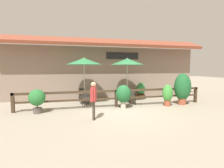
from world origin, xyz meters
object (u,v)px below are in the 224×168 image
Objects in this scene: potted_plant_corner_fern at (37,99)px; potted_plant_broad_leaf at (168,94)px; patio_umbrella_near at (84,61)px; chair_near_streetside at (86,97)px; chair_middle_wallside at (123,92)px; pedestrian at (94,96)px; potted_plant_entrance_palm at (182,88)px; dining_table_middle at (127,93)px; dining_table_near at (85,94)px; potted_plant_tall_tropical at (123,95)px; chair_middle_streetside at (131,96)px; potted_plant_small_flowering at (141,90)px; chair_near_wallside at (82,94)px; patio_umbrella_middle at (127,62)px.

potted_plant_corner_fern is 0.94× the size of potted_plant_broad_leaf.
chair_near_streetside is (0.01, -0.71, -2.03)m from patio_umbrella_near.
pedestrian reaches higher than chair_middle_wallside.
potted_plant_entrance_palm is (2.88, -2.45, 0.50)m from chair_middle_wallside.
patio_umbrella_near is 3.34m from dining_table_middle.
potted_plant_broad_leaf is at bearing -52.67° from pedestrian.
potted_plant_tall_tropical is (1.87, -1.78, 0.18)m from dining_table_near.
chair_middle_wallside is 3.17m from potted_plant_broad_leaf.
potted_plant_tall_tropical is at bearing -121.85° from chair_middle_streetside.
potted_plant_tall_tropical is at bearing 79.97° from chair_middle_wallside.
potted_plant_broad_leaf is 4.70m from pedestrian.
dining_table_near is at bearing 22.37° from chair_middle_wallside.
patio_umbrella_near is 2.57× the size of potted_plant_small_flowering.
potted_plant_entrance_palm reaches higher than chair_middle_wallside.
dining_table_middle is 0.76m from chair_middle_streetside.
potted_plant_tall_tropical reaches higher than chair_near_wallside.
chair_near_streetside is 2.16m from potted_plant_tall_tropical.
patio_umbrella_middle is at bearing -20.17° from pedestrian.
chair_near_wallside is 6.12m from potted_plant_entrance_palm.
pedestrian reaches higher than potted_plant_corner_fern.
patio_umbrella_near reaches higher than chair_middle_wallside.
dining_table_near and dining_table_middle have the same top height.
potted_plant_broad_leaf is (4.45, -1.87, 0.10)m from dining_table_near.
potted_plant_entrance_palm is 5.73m from pedestrian.
potted_plant_broad_leaf is at bearing -22.73° from patio_umbrella_near.
pedestrian is (0.12, -4.14, 0.52)m from chair_near_wallside.
dining_table_middle is at bearing 99.21° from chair_middle_streetside.
patio_umbrella_near is 2.15m from chair_near_wallside.
chair_middle_streetside is 0.48× the size of potted_plant_entrance_palm.
patio_umbrella_middle is at bearing 63.43° from dining_table_middle.
chair_near_wallside is 2.72m from chair_middle_wallside.
patio_umbrella_near is at bearing 157.27° from potted_plant_broad_leaf.
dining_table_near is 0.71m from chair_near_streetside.
potted_plant_entrance_palm is (2.82, -1.69, 0.43)m from dining_table_middle.
potted_plant_tall_tropical is at bearing -30.16° from pedestrian.
chair_middle_streetside is (2.71, -0.78, -0.06)m from dining_table_near.
chair_middle_wallside reaches higher than dining_table_middle.
potted_plant_small_flowering is at bearing -24.28° from pedestrian.
pedestrian is (-5.47, -1.71, 0.02)m from potted_plant_entrance_palm.
dining_table_middle is (-0.00, -0.00, -1.97)m from patio_umbrella_middle.
potted_plant_entrance_palm is 3.19m from potted_plant_small_flowering.
chair_middle_wallside is 5.60m from potted_plant_corner_fern.
chair_near_wallside is 1.00× the size of chair_middle_wallside.
chair_near_wallside is (-0.10, 1.42, 0.00)m from chair_near_streetside.
chair_near_streetside is 0.71× the size of potted_plant_tall_tropical.
chair_near_streetside and chair_near_wallside have the same top height.
potted_plant_broad_leaf is (4.45, -1.87, -1.87)m from patio_umbrella_near.
potted_plant_corner_fern reaches higher than dining_table_middle.
chair_near_streetside is 3.43m from patio_umbrella_middle.
potted_plant_small_flowering is at bearing 61.12° from chair_middle_streetside.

